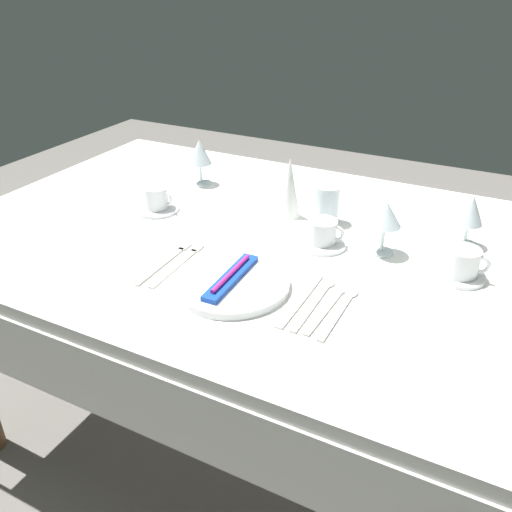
{
  "coord_description": "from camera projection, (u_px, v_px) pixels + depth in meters",
  "views": [
    {
      "loc": [
        0.51,
        -1.14,
        1.39
      ],
      "look_at": [
        0.0,
        -0.14,
        0.76
      ],
      "focal_mm": 37.28,
      "sensor_mm": 36.0,
      "label": 1
    }
  ],
  "objects": [
    {
      "name": "fork_outer",
      "position": [
        180.0,
        263.0,
        1.29
      ],
      "size": [
        0.03,
        0.23,
        0.0
      ],
      "color": "beige",
      "rests_on": "dining_table"
    },
    {
      "name": "dining_table",
      "position": [
        279.0,
        265.0,
        1.45
      ],
      "size": [
        1.8,
        1.11,
        0.74
      ],
      "color": "white",
      "rests_on": "ground"
    },
    {
      "name": "dinner_knife",
      "position": [
        300.0,
        301.0,
        1.15
      ],
      "size": [
        0.02,
        0.23,
        0.0
      ],
      "color": "beige",
      "rests_on": "dining_table"
    },
    {
      "name": "ground_plane",
      "position": [
        275.0,
        436.0,
        1.77
      ],
      "size": [
        6.0,
        6.0,
        0.0
      ],
      "primitive_type": "plane",
      "color": "slate"
    },
    {
      "name": "drink_tumbler",
      "position": [
        327.0,
        207.0,
        1.48
      ],
      "size": [
        0.07,
        0.07,
        0.11
      ],
      "color": "silver",
      "rests_on": "dining_table"
    },
    {
      "name": "saucer_left",
      "position": [
        322.0,
        243.0,
        1.38
      ],
      "size": [
        0.13,
        0.13,
        0.01
      ],
      "primitive_type": "cylinder",
      "color": "white",
      "rests_on": "dining_table"
    },
    {
      "name": "napkin_folded",
      "position": [
        289.0,
        187.0,
        1.49
      ],
      "size": [
        0.07,
        0.07,
        0.17
      ],
      "primitive_type": "cone",
      "color": "white",
      "rests_on": "dining_table"
    },
    {
      "name": "spoon_tea",
      "position": [
        343.0,
        307.0,
        1.13
      ],
      "size": [
        0.03,
        0.21,
        0.01
      ],
      "color": "beige",
      "rests_on": "dining_table"
    },
    {
      "name": "fork_inner",
      "position": [
        166.0,
        261.0,
        1.3
      ],
      "size": [
        0.02,
        0.23,
        0.0
      ],
      "color": "beige",
      "rests_on": "dining_table"
    },
    {
      "name": "wine_glass_centre",
      "position": [
        386.0,
        216.0,
        1.29
      ],
      "size": [
        0.08,
        0.08,
        0.14
      ],
      "color": "silver",
      "rests_on": "dining_table"
    },
    {
      "name": "coffee_cup_left",
      "position": [
        323.0,
        231.0,
        1.36
      ],
      "size": [
        0.1,
        0.08,
        0.06
      ],
      "color": "white",
      "rests_on": "saucer_left"
    },
    {
      "name": "spoon_soup",
      "position": [
        318.0,
        297.0,
        1.16
      ],
      "size": [
        0.03,
        0.23,
        0.01
      ],
      "color": "beige",
      "rests_on": "dining_table"
    },
    {
      "name": "saucer_far",
      "position": [
        157.0,
        209.0,
        1.57
      ],
      "size": [
        0.13,
        0.13,
        0.01
      ],
      "primitive_type": "cylinder",
      "color": "white",
      "rests_on": "dining_table"
    },
    {
      "name": "spoon_dessert",
      "position": [
        332.0,
        302.0,
        1.14
      ],
      "size": [
        0.03,
        0.22,
        0.01
      ],
      "color": "beige",
      "rests_on": "dining_table"
    },
    {
      "name": "dinner_plate",
      "position": [
        232.0,
        283.0,
        1.2
      ],
      "size": [
        0.27,
        0.27,
        0.02
      ],
      "primitive_type": "cylinder",
      "color": "white",
      "rests_on": "dining_table"
    },
    {
      "name": "wine_glass_left",
      "position": [
        200.0,
        153.0,
        1.7
      ],
      "size": [
        0.08,
        0.08,
        0.15
      ],
      "color": "silver",
      "rests_on": "dining_table"
    },
    {
      "name": "wine_glass_right",
      "position": [
        471.0,
        212.0,
        1.33
      ],
      "size": [
        0.07,
        0.07,
        0.14
      ],
      "color": "silver",
      "rests_on": "dining_table"
    },
    {
      "name": "coffee_cup_far",
      "position": [
        157.0,
        197.0,
        1.55
      ],
      "size": [
        0.09,
        0.07,
        0.06
      ],
      "color": "white",
      "rests_on": "saucer_far"
    },
    {
      "name": "coffee_cup_right",
      "position": [
        462.0,
        262.0,
        1.22
      ],
      "size": [
        0.1,
        0.08,
        0.06
      ],
      "color": "white",
      "rests_on": "saucer_right"
    },
    {
      "name": "saucer_right",
      "position": [
        459.0,
        275.0,
        1.24
      ],
      "size": [
        0.12,
        0.12,
        0.01
      ],
      "primitive_type": "cylinder",
      "color": "white",
      "rests_on": "dining_table"
    },
    {
      "name": "toothbrush_package",
      "position": [
        232.0,
        277.0,
        1.19
      ],
      "size": [
        0.04,
        0.21,
        0.02
      ],
      "color": "blue",
      "rests_on": "dinner_plate"
    }
  ]
}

